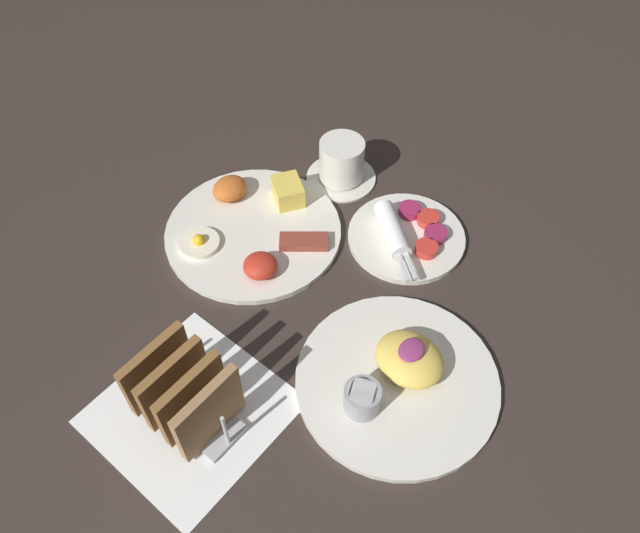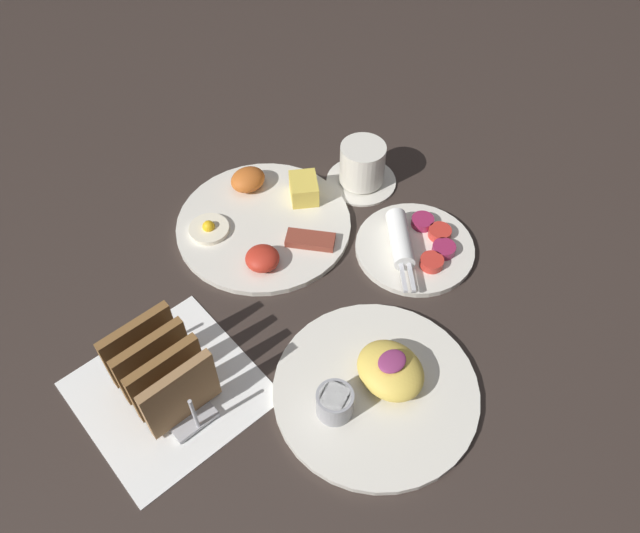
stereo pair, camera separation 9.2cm
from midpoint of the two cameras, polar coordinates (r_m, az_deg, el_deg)
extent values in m
plane|color=#332823|center=(0.90, -2.78, -5.52)|extent=(3.00, 3.00, 0.00)
cube|color=white|center=(0.85, -14.86, -12.88)|extent=(0.22, 0.22, 0.00)
cylinder|color=silver|center=(1.01, -8.72, 3.01)|extent=(0.28, 0.28, 0.01)
cube|color=#E5C64C|center=(1.03, -5.52, 6.71)|extent=(0.07, 0.07, 0.04)
ellipsoid|color=#C66023|center=(1.05, -10.77, 6.87)|extent=(0.06, 0.05, 0.03)
cylinder|color=#F4EACC|center=(1.00, -13.58, 1.94)|extent=(0.06, 0.06, 0.01)
sphere|color=yellow|center=(0.99, -13.64, 2.16)|extent=(0.02, 0.02, 0.02)
ellipsoid|color=red|center=(0.94, -8.28, -0.10)|extent=(0.05, 0.05, 0.03)
cube|color=brown|center=(0.97, -4.20, 2.13)|extent=(0.07, 0.08, 0.01)
cylinder|color=silver|center=(0.99, 5.17, 2.62)|extent=(0.19, 0.19, 0.01)
cylinder|color=red|center=(0.96, 7.04, 1.45)|extent=(0.04, 0.04, 0.01)
cylinder|color=#99234C|center=(0.99, 7.90, 2.76)|extent=(0.04, 0.04, 0.01)
cylinder|color=red|center=(1.01, 7.32, 4.18)|extent=(0.04, 0.04, 0.01)
cylinder|color=#99234C|center=(1.02, 5.65, 4.98)|extent=(0.04, 0.04, 0.01)
cylinder|color=white|center=(0.97, 3.94, 3.21)|extent=(0.09, 0.10, 0.03)
cube|color=silver|center=(0.93, 5.52, -0.15)|extent=(0.04, 0.04, 0.00)
cube|color=silver|center=(0.93, 4.81, -0.28)|extent=(0.04, 0.04, 0.00)
cylinder|color=silver|center=(0.84, 3.94, -10.61)|extent=(0.27, 0.27, 0.01)
ellipsoid|color=#EAC651|center=(0.83, 5.06, -8.64)|extent=(0.09, 0.10, 0.04)
ellipsoid|color=#8C3366|center=(0.81, 5.17, -7.83)|extent=(0.04, 0.03, 0.01)
cylinder|color=#99999E|center=(0.80, 0.55, -12.22)|extent=(0.05, 0.05, 0.04)
cylinder|color=white|center=(0.79, 0.56, -11.70)|extent=(0.04, 0.04, 0.01)
cube|color=#B7B7BC|center=(0.85, -14.92, -12.75)|extent=(0.06, 0.15, 0.01)
cube|color=#976F46|center=(0.78, -13.37, -13.25)|extent=(0.10, 0.01, 0.10)
cube|color=brown|center=(0.80, -14.92, -11.83)|extent=(0.10, 0.01, 0.10)
cube|color=brown|center=(0.81, -16.39, -10.46)|extent=(0.10, 0.01, 0.10)
cube|color=brown|center=(0.83, -17.79, -9.14)|extent=(0.10, 0.01, 0.10)
cylinder|color=#B7B7BC|center=(0.79, -12.09, -14.68)|extent=(0.01, 0.00, 0.07)
cylinder|color=#B7B7BC|center=(0.85, -18.47, -8.75)|extent=(0.01, 0.01, 0.07)
cylinder|color=silver|center=(1.09, -0.50, 8.06)|extent=(0.12, 0.12, 0.01)
cylinder|color=silver|center=(1.06, -0.51, 9.60)|extent=(0.08, 0.08, 0.07)
cylinder|color=#381E0F|center=(1.04, -0.53, 10.83)|extent=(0.06, 0.06, 0.01)
camera|label=1|loc=(0.05, -92.87, -3.58)|focal=35.00mm
camera|label=2|loc=(0.05, 87.13, 3.58)|focal=35.00mm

